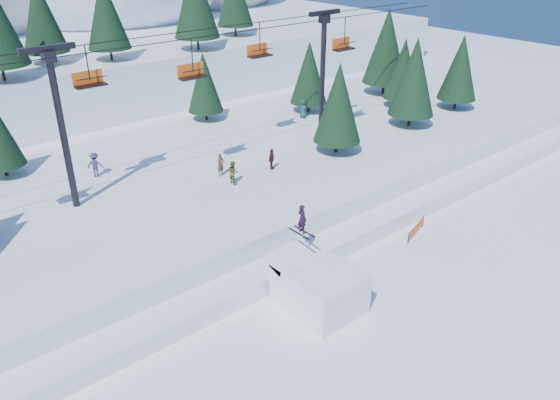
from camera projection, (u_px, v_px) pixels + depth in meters
ground at (375, 315)px, 29.58m from camera, size 160.00×160.00×0.00m
mid_shelf at (196, 185)px, 41.34m from camera, size 70.00×22.00×2.50m
berm at (280, 246)px, 34.81m from camera, size 70.00×6.00×1.10m
jump_kicker at (318, 285)px, 29.78m from camera, size 3.53×4.81×5.64m
chairlift at (194, 78)px, 38.03m from camera, size 46.68×3.21×10.28m
conifer_stand at (194, 110)px, 39.21m from camera, size 60.37×17.12×9.84m
distant_skiers at (164, 168)px, 38.88m from camera, size 32.23×8.88×1.84m
banner_near at (416, 228)px, 36.91m from camera, size 2.74×0.88×0.90m
banner_far at (399, 218)px, 38.23m from camera, size 2.80×0.63×0.90m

